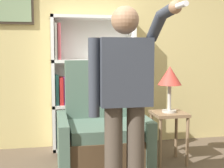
{
  "coord_description": "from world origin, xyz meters",
  "views": [
    {
      "loc": [
        -0.78,
        -2.24,
        1.3
      ],
      "look_at": [
        -0.22,
        0.6,
        0.99
      ],
      "focal_mm": 50.0,
      "sensor_mm": 36.0,
      "label": 1
    }
  ],
  "objects_px": {
    "bookcase": "(88,84)",
    "person_standing": "(125,94)",
    "side_table": "(169,123)",
    "table_lamp": "(170,78)",
    "armchair": "(101,137)"
  },
  "relations": [
    {
      "from": "person_standing",
      "to": "side_table",
      "type": "relative_size",
      "value": 2.77
    },
    {
      "from": "bookcase",
      "to": "table_lamp",
      "type": "bearing_deg",
      "value": -41.89
    },
    {
      "from": "armchair",
      "to": "table_lamp",
      "type": "xyz_separation_m",
      "value": [
        0.81,
        0.06,
        0.63
      ]
    },
    {
      "from": "bookcase",
      "to": "person_standing",
      "type": "distance_m",
      "value": 1.66
    },
    {
      "from": "armchair",
      "to": "table_lamp",
      "type": "height_order",
      "value": "armchair"
    },
    {
      "from": "table_lamp",
      "to": "person_standing",
      "type": "bearing_deg",
      "value": -129.64
    },
    {
      "from": "bookcase",
      "to": "side_table",
      "type": "bearing_deg",
      "value": -41.89
    },
    {
      "from": "person_standing",
      "to": "table_lamp",
      "type": "distance_m",
      "value": 1.16
    },
    {
      "from": "person_standing",
      "to": "side_table",
      "type": "xyz_separation_m",
      "value": [
        0.74,
        0.9,
        -0.48
      ]
    },
    {
      "from": "table_lamp",
      "to": "bookcase",
      "type": "bearing_deg",
      "value": 138.11
    },
    {
      "from": "person_standing",
      "to": "table_lamp",
      "type": "bearing_deg",
      "value": 50.36
    },
    {
      "from": "armchair",
      "to": "person_standing",
      "type": "bearing_deg",
      "value": -85.72
    },
    {
      "from": "side_table",
      "to": "person_standing",
      "type": "bearing_deg",
      "value": -129.64
    },
    {
      "from": "bookcase",
      "to": "table_lamp",
      "type": "relative_size",
      "value": 3.31
    },
    {
      "from": "bookcase",
      "to": "table_lamp",
      "type": "distance_m",
      "value": 1.15
    }
  ]
}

